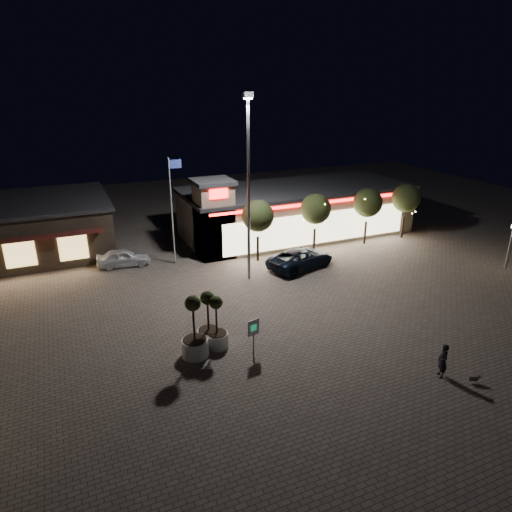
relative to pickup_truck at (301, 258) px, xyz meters
name	(u,v)px	position (x,y,z in m)	size (l,w,h in m)	color
ground	(273,339)	(-6.31, -8.36, -0.74)	(90.00, 90.00, 0.00)	#695E55
retail_building	(292,210)	(3.20, 7.46, 1.47)	(20.40, 8.40, 6.10)	gray
restaurant_building	(0,230)	(-20.31, 11.61, 1.42)	(16.40, 11.00, 4.30)	#382D23
floodlight_pole	(248,179)	(-4.31, -0.36, 6.28)	(0.60, 0.40, 12.38)	gray
flagpole	(173,202)	(-8.21, 4.64, 4.01)	(0.95, 0.10, 8.00)	white
lamp_post_east	(511,238)	(13.69, -6.36, 1.72)	(0.36, 0.36, 3.48)	gray
string_tree_a	(258,216)	(-2.31, 2.64, 2.82)	(2.42, 2.42, 4.79)	#332319
string_tree_b	(316,209)	(2.69, 2.64, 2.82)	(2.42, 2.42, 4.79)	#332319
string_tree_c	(368,203)	(7.69, 2.64, 2.82)	(2.42, 2.42, 4.79)	#332319
string_tree_d	(406,198)	(11.69, 2.64, 2.82)	(2.42, 2.42, 4.79)	#332319
pickup_truck	(301,258)	(0.00, 0.00, 0.00)	(2.45, 5.32, 1.48)	black
white_sedan	(123,258)	(-11.97, 5.64, -0.08)	(1.56, 3.88, 1.32)	silver
pedestrian	(443,361)	(-0.51, -14.48, 0.10)	(0.61, 0.40, 1.69)	black
dog	(475,378)	(0.51, -15.49, -0.45)	(0.54, 0.36, 0.30)	#59514C
planter_left	(209,328)	(-9.55, -7.41, 0.20)	(1.24, 1.24, 3.05)	silver
planter_mid	(217,331)	(-9.25, -7.83, 0.16)	(1.18, 1.18, 2.90)	silver
planter_right	(195,338)	(-10.53, -8.17, 0.29)	(1.35, 1.35, 3.32)	silver
valet_sign	(253,330)	(-7.80, -9.25, 0.63)	(0.64, 0.20, 1.96)	gray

